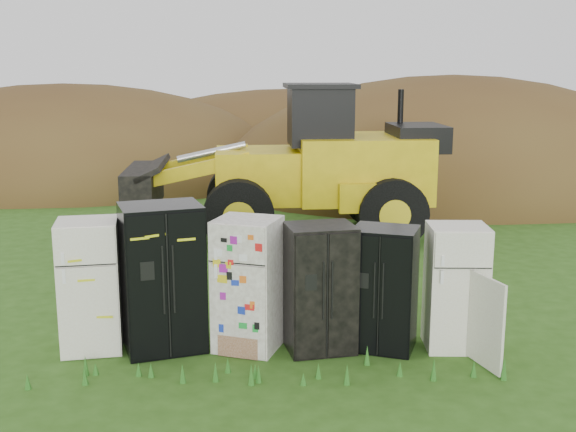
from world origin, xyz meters
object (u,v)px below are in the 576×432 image
fridge_leftmost (90,286)px  fridge_dark_mid (320,288)px  fridge_open_door (456,287)px  wheel_loader (281,162)px  fridge_black_right (384,288)px  fridge_black_side (163,278)px  fridge_sticker (248,284)px

fridge_leftmost → fridge_dark_mid: (3.01, -0.05, -0.03)m
fridge_leftmost → fridge_open_door: (4.80, -0.00, -0.04)m
fridge_dark_mid → wheel_loader: size_ratio=0.25×
fridge_black_right → fridge_open_door: (0.95, 0.01, 0.01)m
fridge_black_side → fridge_black_right: 2.90m
fridge_sticker → fridge_dark_mid: fridge_sticker is taller
fridge_black_side → fridge_sticker: size_ratio=1.11×
fridge_dark_mid → fridge_black_right: fridge_dark_mid is taller
fridge_black_side → fridge_leftmost: bearing=161.5°
fridge_dark_mid → fridge_open_door: size_ratio=1.01×
fridge_black_side → fridge_black_right: (2.90, -0.01, -0.16)m
fridge_leftmost → wheel_loader: size_ratio=0.25×
fridge_sticker → wheel_loader: wheel_loader is taller
fridge_black_side → wheel_loader: wheel_loader is taller
fridge_dark_mid → fridge_black_right: (0.84, 0.05, -0.03)m
fridge_leftmost → fridge_open_door: 4.80m
fridge_black_right → fridge_open_door: bearing=19.0°
fridge_black_side → fridge_dark_mid: (2.05, -0.06, -0.13)m
fridge_sticker → fridge_open_door: fridge_sticker is taller
fridge_open_door → fridge_black_right: bearing=-177.8°
fridge_sticker → fridge_dark_mid: bearing=15.4°
fridge_open_door → fridge_sticker: bearing=-178.2°
fridge_black_side → wheel_loader: size_ratio=0.28×
fridge_dark_mid → fridge_black_right: 0.84m
fridge_black_side → fridge_open_door: size_ratio=1.17×
fridge_dark_mid → fridge_open_door: fridge_dark_mid is taller
fridge_leftmost → fridge_black_right: (3.85, -0.01, -0.05)m
fridge_sticker → fridge_dark_mid: size_ratio=1.05×
fridge_black_side → fridge_dark_mid: fridge_black_side is taller
fridge_black_side → fridge_dark_mid: 2.06m
fridge_sticker → fridge_black_right: fridge_sticker is taller
fridge_black_side → fridge_dark_mid: size_ratio=1.16×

